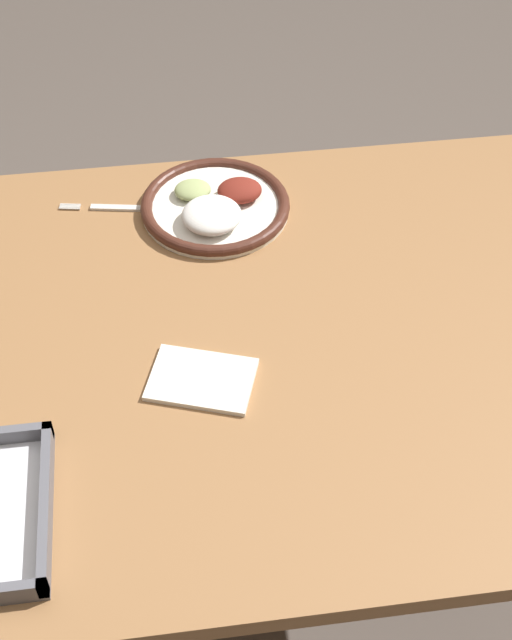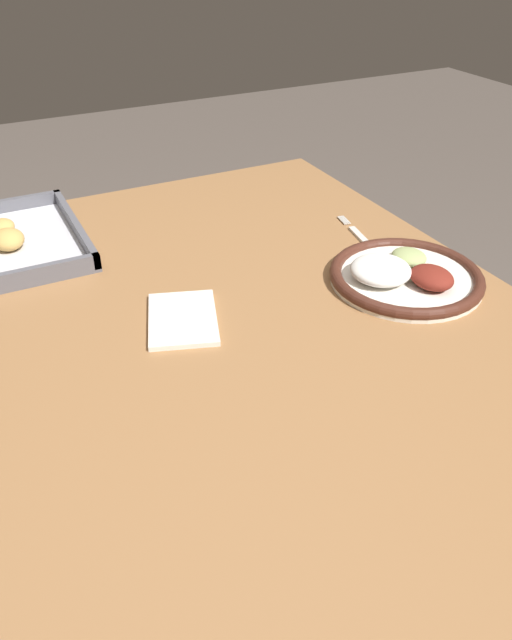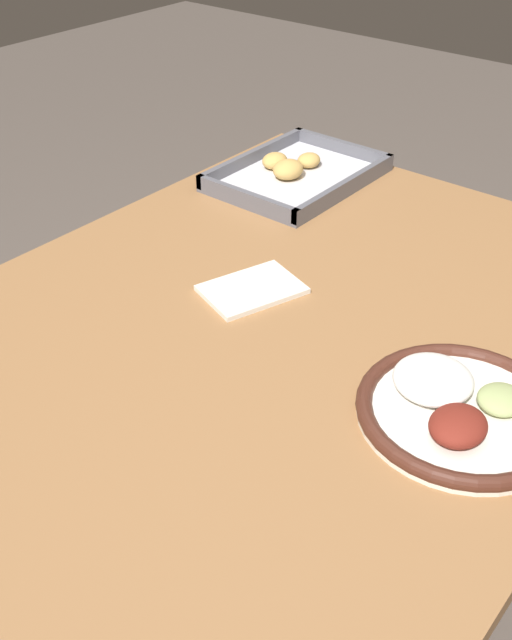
# 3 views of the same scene
# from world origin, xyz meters

# --- Properties ---
(ground_plane) EXTENTS (8.00, 8.00, 0.00)m
(ground_plane) POSITION_xyz_m (0.00, 0.00, 0.00)
(ground_plane) COLOR #564C44
(dining_table) EXTENTS (1.27, 0.87, 0.75)m
(dining_table) POSITION_xyz_m (0.00, 0.00, 0.65)
(dining_table) COLOR olive
(dining_table) RESTS_ON ground_plane
(dinner_plate) EXTENTS (0.25, 0.25, 0.05)m
(dinner_plate) POSITION_xyz_m (0.04, -0.28, 0.77)
(dinner_plate) COLOR white
(dinner_plate) RESTS_ON dining_table
(fork) EXTENTS (0.20, 0.05, 0.00)m
(fork) POSITION_xyz_m (0.19, -0.31, 0.76)
(fork) COLOR silver
(fork) RESTS_ON dining_table
(napkin) EXTENTS (0.17, 0.14, 0.01)m
(napkin) POSITION_xyz_m (0.10, 0.08, 0.76)
(napkin) COLOR silver
(napkin) RESTS_ON dining_table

